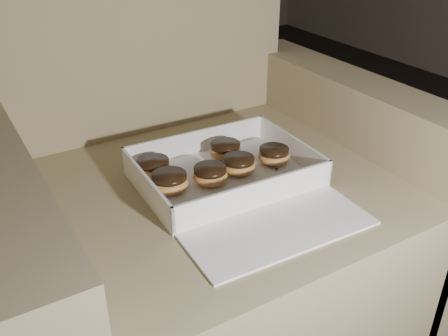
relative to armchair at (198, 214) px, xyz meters
name	(u,v)px	position (x,y,z in m)	size (l,w,h in m)	color
floor	(214,247)	(0.16, 0.21, -0.31)	(4.50, 4.50, 0.00)	black
armchair	(198,214)	(0.00, 0.00, 0.00)	(0.94, 0.79, 0.98)	#92815D
bakery_box	(234,182)	(0.02, -0.12, 0.14)	(0.37, 0.42, 0.06)	white
donut_a	(239,164)	(0.05, -0.09, 0.16)	(0.07, 0.07, 0.04)	#C59244
donut_b	(210,175)	(-0.02, -0.09, 0.16)	(0.07, 0.07, 0.04)	#C59244
donut_c	(169,182)	(-0.10, -0.08, 0.16)	(0.08, 0.08, 0.04)	#C59244
donut_d	(225,150)	(0.07, -0.01, 0.16)	(0.07, 0.07, 0.04)	#C59244
donut_e	(153,167)	(-0.11, 0.00, 0.16)	(0.07, 0.07, 0.04)	#C59244
donut_f	(274,155)	(0.14, -0.09, 0.16)	(0.07, 0.07, 0.04)	#C59244
crumb_a	(167,207)	(-0.13, -0.13, 0.14)	(0.01, 0.01, 0.00)	black
crumb_b	(273,166)	(0.13, -0.10, 0.14)	(0.01, 0.01, 0.00)	black
crumb_c	(238,196)	(0.00, -0.17, 0.14)	(0.01, 0.01, 0.00)	black
crumb_d	(277,169)	(0.13, -0.12, 0.14)	(0.01, 0.01, 0.00)	black
crumb_e	(292,172)	(0.15, -0.15, 0.14)	(0.01, 0.01, 0.00)	black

